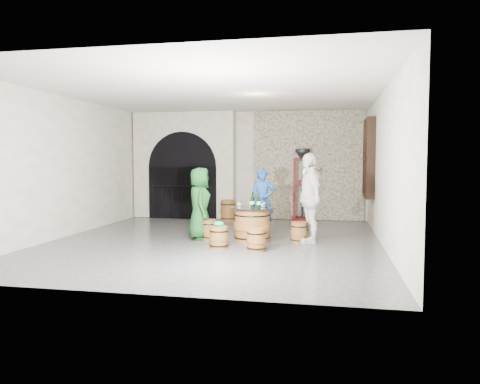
% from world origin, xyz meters
% --- Properties ---
extents(ground, '(8.00, 8.00, 0.00)m').
position_xyz_m(ground, '(0.00, 0.00, 0.00)').
color(ground, '#2F2F32').
rests_on(ground, ground).
extents(wall_back, '(8.00, 0.00, 8.00)m').
position_xyz_m(wall_back, '(0.00, 4.00, 1.60)').
color(wall_back, silver).
rests_on(wall_back, ground).
extents(wall_front, '(8.00, 0.00, 8.00)m').
position_xyz_m(wall_front, '(0.00, -4.00, 1.60)').
color(wall_front, silver).
rests_on(wall_front, ground).
extents(wall_left, '(0.00, 8.00, 8.00)m').
position_xyz_m(wall_left, '(-3.50, 0.00, 1.60)').
color(wall_left, silver).
rests_on(wall_left, ground).
extents(wall_right, '(0.00, 8.00, 8.00)m').
position_xyz_m(wall_right, '(3.50, 0.00, 1.60)').
color(wall_right, silver).
rests_on(wall_right, ground).
extents(ceiling, '(8.00, 8.00, 0.00)m').
position_xyz_m(ceiling, '(0.00, 0.00, 3.20)').
color(ceiling, beige).
rests_on(ceiling, wall_back).
extents(stone_facing_panel, '(3.20, 0.12, 3.18)m').
position_xyz_m(stone_facing_panel, '(1.80, 3.94, 1.60)').
color(stone_facing_panel, '#B1A88D').
rests_on(stone_facing_panel, ground).
extents(arched_opening, '(3.10, 0.60, 3.19)m').
position_xyz_m(arched_opening, '(-1.90, 3.74, 1.58)').
color(arched_opening, silver).
rests_on(arched_opening, ground).
extents(shuttered_window, '(0.23, 1.10, 2.00)m').
position_xyz_m(shuttered_window, '(3.38, 2.40, 1.80)').
color(shuttered_window, black).
rests_on(shuttered_window, wall_right).
extents(barrel_table, '(0.96, 0.96, 0.74)m').
position_xyz_m(barrel_table, '(0.81, 0.07, 0.37)').
color(barrel_table, brown).
rests_on(barrel_table, ground).
extents(barrel_stool_left, '(0.38, 0.38, 0.44)m').
position_xyz_m(barrel_stool_left, '(-0.18, 0.16, 0.22)').
color(barrel_stool_left, brown).
rests_on(barrel_stool_left, ground).
extents(barrel_stool_far, '(0.38, 0.38, 0.44)m').
position_xyz_m(barrel_stool_far, '(0.84, 1.06, 0.22)').
color(barrel_stool_far, brown).
rests_on(barrel_stool_far, ground).
extents(barrel_stool_right, '(0.38, 0.38, 0.44)m').
position_xyz_m(barrel_stool_right, '(1.80, 0.17, 0.22)').
color(barrel_stool_right, brown).
rests_on(barrel_stool_right, ground).
extents(barrel_stool_near_right, '(0.38, 0.38, 0.44)m').
position_xyz_m(barrel_stool_near_right, '(1.06, -0.90, 0.22)').
color(barrel_stool_near_right, brown).
rests_on(barrel_stool_near_right, ground).
extents(barrel_stool_near_left, '(0.38, 0.38, 0.44)m').
position_xyz_m(barrel_stool_near_left, '(0.28, -0.78, 0.22)').
color(barrel_stool_near_left, brown).
rests_on(barrel_stool_near_left, ground).
extents(green_cap, '(0.25, 0.20, 0.11)m').
position_xyz_m(green_cap, '(0.28, -0.78, 0.49)').
color(green_cap, '#0B8045').
rests_on(green_cap, barrel_stool_near_left).
extents(person_green, '(0.73, 0.90, 1.59)m').
position_xyz_m(person_green, '(-0.39, 0.18, 0.80)').
color(person_green, '#13441B').
rests_on(person_green, ground).
extents(person_blue, '(0.61, 0.45, 1.56)m').
position_xyz_m(person_blue, '(0.85, 1.30, 0.78)').
color(person_blue, '#1A4492').
rests_on(person_blue, ground).
extents(person_white, '(0.80, 1.21, 1.90)m').
position_xyz_m(person_white, '(2.01, 0.19, 0.95)').
color(person_white, silver).
rests_on(person_white, ground).
extents(wine_bottle_left, '(0.08, 0.08, 0.32)m').
position_xyz_m(wine_bottle_left, '(0.81, 0.04, 0.87)').
color(wine_bottle_left, black).
rests_on(wine_bottle_left, barrel_table).
extents(wine_bottle_center, '(0.08, 0.08, 0.32)m').
position_xyz_m(wine_bottle_center, '(0.95, 0.02, 0.87)').
color(wine_bottle_center, black).
rests_on(wine_bottle_center, barrel_table).
extents(wine_bottle_right, '(0.08, 0.08, 0.32)m').
position_xyz_m(wine_bottle_right, '(0.80, 0.17, 0.87)').
color(wine_bottle_right, black).
rests_on(wine_bottle_right, barrel_table).
extents(tasting_glass_a, '(0.05, 0.05, 0.10)m').
position_xyz_m(tasting_glass_a, '(0.57, -0.10, 0.79)').
color(tasting_glass_a, '#AC5421').
rests_on(tasting_glass_a, barrel_table).
extents(tasting_glass_b, '(0.05, 0.05, 0.10)m').
position_xyz_m(tasting_glass_b, '(1.02, 0.23, 0.79)').
color(tasting_glass_b, '#AC5421').
rests_on(tasting_glass_b, barrel_table).
extents(tasting_glass_c, '(0.05, 0.05, 0.10)m').
position_xyz_m(tasting_glass_c, '(0.72, 0.28, 0.79)').
color(tasting_glass_c, '#AC5421').
rests_on(tasting_glass_c, barrel_table).
extents(tasting_glass_d, '(0.05, 0.05, 0.10)m').
position_xyz_m(tasting_glass_d, '(1.04, 0.25, 0.79)').
color(tasting_glass_d, '#AC5421').
rests_on(tasting_glass_d, barrel_table).
extents(tasting_glass_e, '(0.05, 0.05, 0.10)m').
position_xyz_m(tasting_glass_e, '(1.05, -0.14, 0.79)').
color(tasting_glass_e, '#AC5421').
rests_on(tasting_glass_e, barrel_table).
extents(tasting_glass_f, '(0.05, 0.05, 0.10)m').
position_xyz_m(tasting_glass_f, '(0.49, 0.07, 0.79)').
color(tasting_glass_f, '#AC5421').
rests_on(tasting_glass_f, barrel_table).
extents(side_barrel, '(0.46, 0.46, 0.61)m').
position_xyz_m(side_barrel, '(-0.43, 3.20, 0.30)').
color(side_barrel, brown).
rests_on(side_barrel, ground).
extents(corking_press, '(0.87, 0.50, 2.07)m').
position_xyz_m(corking_press, '(1.66, 3.58, 1.20)').
color(corking_press, '#510D0E').
rests_on(corking_press, ground).
extents(control_box, '(0.18, 0.10, 0.22)m').
position_xyz_m(control_box, '(2.05, 3.86, 1.35)').
color(control_box, silver).
rests_on(control_box, wall_back).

